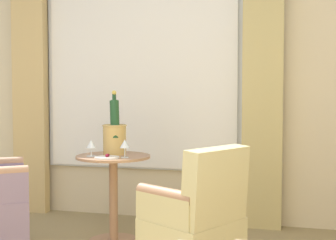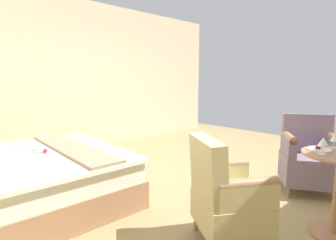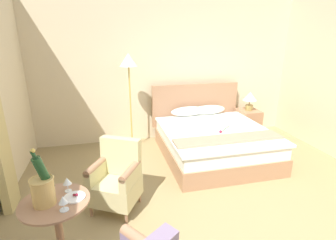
# 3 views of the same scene
# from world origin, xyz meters

# --- Properties ---
(ground_plane) EXTENTS (7.68, 7.68, 0.00)m
(ground_plane) POSITION_xyz_m (0.00, 0.00, 0.00)
(ground_plane) COLOR #998457
(wall_far_side) EXTENTS (0.12, 6.30, 2.91)m
(wall_far_side) POSITION_xyz_m (2.72, 0.00, 1.45)
(wall_far_side) COLOR beige
(wall_far_side) RESTS_ON ground
(bed) EXTENTS (1.85, 2.06, 1.16)m
(bed) POSITION_xyz_m (0.55, 2.00, 0.31)
(bed) COLOR #A47656
(bed) RESTS_ON ground
(wine_glass_near_bucket) EXTENTS (0.08, 0.08, 0.13)m
(wine_glass_near_bucket) POSITION_xyz_m (-1.69, -0.11, 0.82)
(wine_glass_near_bucket) COLOR white
(wine_glass_near_bucket) RESTS_ON side_table_round
(wine_glass_near_edge) EXTENTS (0.08, 0.08, 0.14)m
(wine_glass_near_edge) POSITION_xyz_m (-1.69, 0.18, 0.83)
(wine_glass_near_edge) COLOR white
(wine_glass_near_edge) RESTS_ON side_table_round
(snack_plate) EXTENTS (0.19, 0.19, 0.04)m
(snack_plate) POSITION_xyz_m (-1.62, 0.05, 0.73)
(snack_plate) COLOR white
(snack_plate) RESTS_ON side_table_round
(armchair_by_window) EXTENTS (0.73, 0.73, 0.89)m
(armchair_by_window) POSITION_xyz_m (-1.23, 0.84, 0.41)
(armchair_by_window) COLOR #A47656
(armchair_by_window) RESTS_ON ground
(armchair_facing_bed) EXTENTS (0.78, 0.76, 0.93)m
(armchair_facing_bed) POSITION_xyz_m (-1.26, -0.77, 0.42)
(armchair_facing_bed) COLOR #A47656
(armchair_facing_bed) RESTS_ON ground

